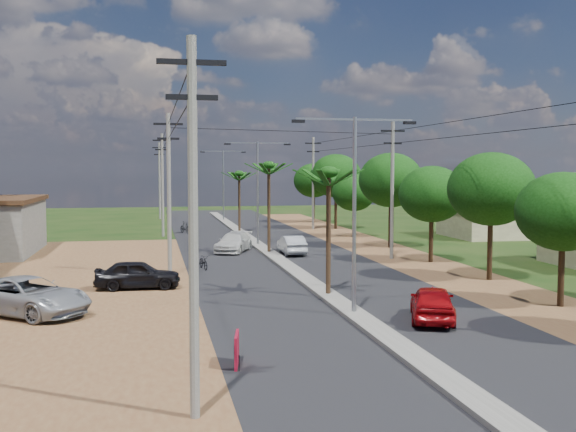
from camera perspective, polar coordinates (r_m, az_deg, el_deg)
name	(u,v)px	position (r m, az deg, el deg)	size (l,w,h in m)	color
ground	(354,316)	(27.63, 5.57, -8.43)	(160.00, 160.00, 0.00)	black
road	(283,264)	(41.97, -0.45, -4.09)	(12.00, 110.00, 0.04)	black
median	(274,257)	(44.89, -1.18, -3.47)	(1.00, 90.00, 0.18)	#605E56
dirt_lot_west	(2,293)	(35.02, -23.05, -6.05)	(18.00, 46.00, 0.04)	brown
dirt_shoulder_east	(411,260)	(44.38, 10.41, -3.72)	(5.00, 90.00, 0.03)	brown
house_east_far	(491,210)	(61.18, 16.78, 0.53)	(7.60, 7.50, 4.60)	gray
tree_east_b	(563,212)	(31.07, 22.26, 0.33)	(4.00, 4.00, 5.83)	black
tree_east_c	(491,189)	(37.25, 16.82, 2.18)	(4.60, 4.60, 6.83)	black
tree_east_d	(432,194)	(43.43, 12.08, 1.81)	(4.20, 4.20, 6.13)	black
tree_east_e	(391,180)	(50.91, 8.70, 3.02)	(4.80, 4.80, 7.14)	black
tree_east_f	(354,193)	(58.40, 5.61, 1.99)	(3.80, 3.80, 5.52)	black
tree_east_g	(336,176)	(66.21, 4.08, 3.41)	(5.00, 5.00, 7.38)	black
tree_east_h	(314,181)	(73.89, 2.19, 3.02)	(4.40, 4.40, 6.52)	black
palm_median_near	(329,178)	(30.83, 3.46, 3.25)	(2.00, 2.00, 6.15)	black
palm_median_mid	(269,169)	(46.47, -1.64, 3.97)	(2.00, 2.00, 6.55)	black
palm_median_far	(239,176)	(62.30, -4.16, 3.39)	(2.00, 2.00, 5.85)	black
streetlight_near	(354,198)	(27.01, 5.64, 1.53)	(5.10, 0.18, 8.00)	gray
streetlight_mid	(258,184)	(51.42, -2.59, 2.73)	(5.10, 0.18, 8.00)	gray
streetlight_far	(223,179)	(76.21, -5.50, 3.14)	(5.10, 0.18, 8.00)	gray
utility_pole_w_a	(193,220)	(15.86, -8.03, -0.35)	(1.60, 0.24, 9.00)	#605E56
utility_pole_w_b	(169,190)	(37.82, -10.05, 2.16)	(1.60, 0.24, 9.00)	#605E56
utility_pole_w_c	(162,182)	(59.81, -10.58, 2.82)	(1.60, 0.24, 9.00)	#605E56
utility_pole_w_d	(160,179)	(80.80, -10.82, 3.12)	(1.60, 0.24, 9.00)	#605E56
utility_pole_e_b	(392,187)	(44.56, 8.81, 2.45)	(1.60, 0.24, 9.00)	#605E56
utility_pole_e_c	(313,181)	(65.64, 2.14, 2.99)	(1.60, 0.24, 9.00)	#605E56
car_red_near	(432,304)	(27.00, 12.13, -7.29)	(1.65, 4.10, 1.40)	maroon
car_silver_mid	(292,245)	(46.53, 0.31, -2.50)	(1.39, 3.97, 1.31)	#989CA0
car_white_far	(234,243)	(47.99, -4.63, -2.30)	(1.88, 4.62, 1.34)	#ACABA7
car_parked_silver	(28,297)	(29.37, -21.19, -6.42)	(2.55, 5.52, 1.54)	#989CA0
car_parked_dark	(138,275)	(34.15, -12.61, -4.90)	(1.67, 4.16, 1.42)	black
moto_rider_west_a	(204,263)	(39.98, -7.16, -3.93)	(0.58, 1.66, 0.87)	black
moto_rider_west_b	(185,228)	(62.32, -8.72, -1.00)	(0.50, 1.78, 1.07)	black
roadside_sign	(237,350)	(20.67, -4.36, -11.27)	(0.29, 1.22, 1.02)	maroon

